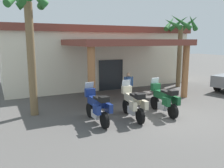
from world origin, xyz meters
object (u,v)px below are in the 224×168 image
object	(u,v)px
motel_building	(94,55)
motorcycle_blue	(97,107)
motorcycle_cream	(133,103)
motorcycle_green	(164,99)
pedestrian	(129,85)
palm_tree_near_portico	(180,32)
palm_tree_roadside	(29,26)

from	to	relation	value
motel_building	motorcycle_blue	size ratio (longest dim) A/B	6.53
motorcycle_cream	motorcycle_green	world-z (taller)	same
motorcycle_blue	pedestrian	size ratio (longest dim) A/B	1.38
pedestrian	motel_building	bearing A→B (deg)	-167.21
motel_building	motorcycle_blue	xyz separation A→B (m)	(-3.10, -9.18, -1.55)
motorcycle_green	palm_tree_near_portico	xyz separation A→B (m)	(5.04, 5.19, 3.31)
motorcycle_green	motorcycle_cream	bearing A→B (deg)	93.72
motorcycle_blue	motorcycle_cream	xyz separation A→B (m)	(1.65, -0.13, 0.00)
motorcycle_cream	palm_tree_roadside	bearing A→B (deg)	64.67
motorcycle_cream	pedestrian	bearing A→B (deg)	-18.75
motorcycle_blue	motorcycle_green	size ratio (longest dim) A/B	1.00
motel_building	motorcycle_cream	world-z (taller)	motel_building
palm_tree_roadside	motel_building	bearing A→B (deg)	52.16
motorcycle_green	motorcycle_blue	bearing A→B (deg)	91.29
motel_building	palm_tree_roadside	distance (m)	9.01
motorcycle_cream	palm_tree_roadside	world-z (taller)	palm_tree_roadside
palm_tree_near_portico	palm_tree_roadside	size ratio (longest dim) A/B	0.92
palm_tree_near_portico	pedestrian	bearing A→B (deg)	-157.45
motel_building	motorcycle_blue	bearing A→B (deg)	-111.45
motel_building	motorcycle_blue	distance (m)	9.82
motel_building	motorcycle_cream	xyz separation A→B (m)	(-1.46, -9.31, -1.55)
palm_tree_near_portico	palm_tree_roadside	bearing A→B (deg)	-164.96
motorcycle_blue	motorcycle_cream	world-z (taller)	same
motel_building	pedestrian	xyz separation A→B (m)	(-0.12, -6.33, -1.32)
motel_building	palm_tree_near_portico	xyz separation A→B (m)	(5.23, -4.11, 1.76)
motorcycle_green	motel_building	bearing A→B (deg)	4.49
pedestrian	palm_tree_roadside	bearing A→B (deg)	-69.24
motorcycle_cream	motorcycle_blue	bearing A→B (deg)	90.90
pedestrian	palm_tree_near_portico	size ratio (longest dim) A/B	0.30
motorcycle_green	pedestrian	size ratio (longest dim) A/B	1.38
motorcycle_blue	motorcycle_cream	distance (m)	1.65
palm_tree_near_portico	motel_building	bearing A→B (deg)	141.85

